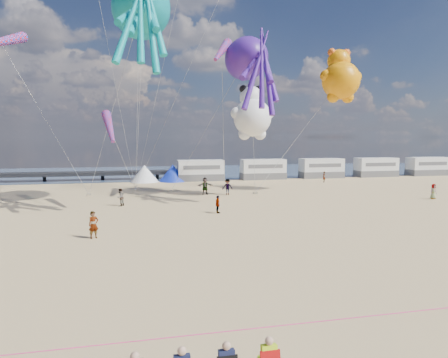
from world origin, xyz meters
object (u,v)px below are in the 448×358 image
beachgoer_3 (218,204)px  sandbag_a (89,195)px  motorhome_3 (376,167)px  windsock_mid (222,51)px  sandbag_d (224,187)px  kite_octopus_teal (141,9)px  motorhome_2 (321,168)px  kite_teddy_orange (341,81)px  windsock_left (0,42)px  motorhome_1 (263,169)px  sandbag_e (136,190)px  tent_blue (173,173)px  motorhome_0 (200,170)px  sandbag_b (171,191)px  sandbag_c (255,193)px  kite_panda (252,118)px  tent_white (144,173)px  beachgoer_0 (433,191)px  beachgoer_2 (227,187)px  beachgoer_4 (205,186)px  beachgoer_5 (324,177)px  motorhome_4 (427,166)px  kite_octopus_purple (246,59)px  windsock_right (109,127)px  beachgoer_1 (120,197)px  standing_person (94,225)px

beachgoer_3 → sandbag_a: beachgoer_3 is taller
motorhome_3 → windsock_mid: size_ratio=0.99×
sandbag_d → kite_octopus_teal: (-9.87, -10.11, 17.63)m
motorhome_2 → windsock_mid: windsock_mid is taller
beachgoer_3 → kite_teddy_orange: size_ratio=0.21×
motorhome_2 → windsock_left: (-40.31, -14.83, 13.71)m
motorhome_1 → sandbag_e: size_ratio=13.20×
tent_blue → kite_teddy_orange: size_ratio=0.56×
sandbag_e → kite_octopus_teal: size_ratio=0.04×
motorhome_0 → sandbag_b: motorhome_0 is taller
sandbag_d → sandbag_e: bearing=-176.4°
sandbag_c → sandbag_e: size_ratio=1.00×
sandbag_a → kite_panda: (17.04, -4.37, 8.22)m
windsock_left → sandbag_e: bearing=42.2°
sandbag_b → windsock_left: bearing=-168.0°
tent_white → beachgoer_0: size_ratio=2.58×
sandbag_b → sandbag_d: size_ratio=1.00×
motorhome_3 → tent_blue: size_ratio=1.65×
beachgoer_2 → motorhome_2: bearing=58.7°
sandbag_a → sandbag_c: (17.99, -2.54, 0.00)m
windsock_mid → kite_teddy_orange: bearing=31.0°
motorhome_0 → kite_teddy_orange: bearing=-49.7°
beachgoer_0 → sandbag_e: bearing=146.4°
tent_blue → beachgoer_2: bearing=-72.9°
sandbag_a → sandbag_b: 8.96m
motorhome_3 → beachgoer_4: 33.32m
motorhome_0 → sandbag_c: 15.33m
beachgoer_0 → windsock_left: bearing=159.0°
sandbag_d → sandbag_e: 10.77m
beachgoer_2 → sandbag_b: (-5.85, 3.50, -0.77)m
windsock_mid → beachgoer_5: bearing=57.9°
motorhome_4 → kite_octopus_purple: (-35.86, -16.66, 12.78)m
motorhome_4 → kite_octopus_purple: kite_octopus_purple is taller
sandbag_a → motorhome_0: bearing=40.8°
motorhome_4 → windsock_right: bearing=-157.7°
beachgoer_0 → kite_octopus_teal: (-28.88, 2.98, 16.97)m
beachgoer_3 → windsock_mid: bearing=-20.7°
beachgoer_3 → windsock_mid: (1.97, 7.50, 14.03)m
beachgoer_1 → windsock_left: (-10.72, 4.86, 14.40)m
motorhome_4 → sandbag_d: size_ratio=13.20×
tent_blue → windsock_right: 22.32m
motorhome_1 → sandbag_a: 26.68m
windsock_right → sandbag_d: bearing=30.9°
sandbag_b → kite_teddy_orange: size_ratio=0.07×
beachgoer_0 → windsock_right: (-31.87, 2.01, 6.40)m
windsock_left → beachgoer_0: bearing=9.6°
standing_person → beachgoer_3: 11.25m
motorhome_2 → beachgoer_0: (1.53, -22.22, -0.72)m
motorhome_2 → standing_person: 44.02m
windsock_left → windsock_right: windsock_left is taller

